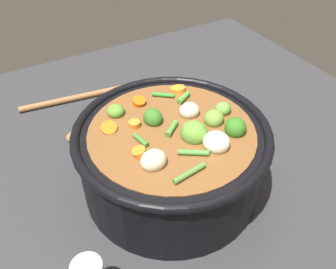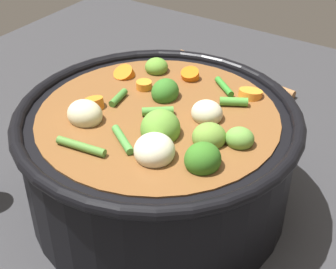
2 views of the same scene
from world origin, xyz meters
The scene contains 3 objects.
ground_plane centered at (0.00, 0.00, 0.00)m, with size 1.10×1.10×0.00m, color #2D2D30.
cooking_pot centered at (0.00, 0.00, 0.07)m, with size 0.32×0.32×0.15m.
wooden_spoon centered at (-0.27, -0.08, 0.01)m, with size 0.19×0.24×0.02m.
Camera 1 is at (0.37, -0.22, 0.49)m, focal length 38.22 mm.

